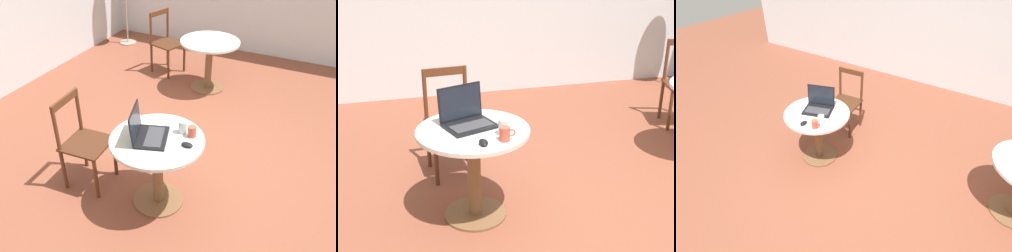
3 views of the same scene
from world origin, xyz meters
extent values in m
plane|color=brown|center=(0.00, 0.00, 0.00)|extent=(16.00, 16.00, 0.00)
cylinder|color=brown|center=(-0.71, 0.33, 0.01)|extent=(0.47, 0.47, 0.02)
cylinder|color=brown|center=(-0.71, 0.33, 0.35)|extent=(0.10, 0.10, 0.66)
cylinder|color=silver|center=(-0.71, 0.33, 0.70)|extent=(0.81, 0.81, 0.03)
cylinder|color=brown|center=(1.62, 0.76, 0.01)|extent=(0.47, 0.47, 0.02)
cylinder|color=brown|center=(1.62, 0.76, 0.35)|extent=(0.10, 0.10, 0.66)
cylinder|color=silver|center=(1.62, 0.76, 0.70)|extent=(0.81, 0.81, 0.03)
cylinder|color=#562D19|center=(-0.58, 0.89, 0.22)|extent=(0.04, 0.04, 0.45)
cylinder|color=#562D19|center=(-0.93, 0.86, 0.22)|extent=(0.04, 0.04, 0.45)
cylinder|color=#562D19|center=(-0.60, 1.25, 0.22)|extent=(0.04, 0.04, 0.45)
cylinder|color=#562D19|center=(-0.96, 1.22, 0.22)|extent=(0.04, 0.04, 0.45)
cube|color=#492715|center=(-0.77, 1.06, 0.46)|extent=(0.44, 0.44, 0.02)
cylinder|color=#562D19|center=(-0.60, 1.25, 0.70)|extent=(0.04, 0.04, 0.45)
cylinder|color=#562D19|center=(-0.96, 1.22, 0.70)|extent=(0.04, 0.04, 0.45)
cube|color=#562D19|center=(-0.78, 1.23, 0.89)|extent=(0.39, 0.05, 0.07)
cylinder|color=#562D19|center=(1.98, 1.29, 0.22)|extent=(0.04, 0.04, 0.45)
cylinder|color=#562D19|center=(1.63, 1.40, 0.22)|extent=(0.04, 0.04, 0.45)
cylinder|color=#562D19|center=(2.08, 1.64, 0.22)|extent=(0.04, 0.04, 0.45)
cylinder|color=#562D19|center=(1.74, 1.74, 0.22)|extent=(0.04, 0.04, 0.45)
cube|color=#492715|center=(1.86, 1.52, 0.46)|extent=(0.51, 0.51, 0.02)
cylinder|color=#562D19|center=(2.08, 1.64, 0.70)|extent=(0.04, 0.04, 0.45)
cylinder|color=#562D19|center=(1.74, 1.74, 0.70)|extent=(0.04, 0.04, 0.45)
cube|color=#562D19|center=(1.91, 1.69, 0.89)|extent=(0.38, 0.14, 0.07)
cylinder|color=#9E937F|center=(2.63, 2.73, 0.01)|extent=(0.30, 0.30, 0.02)
cylinder|color=#9E937F|center=(2.63, 2.73, 0.63)|extent=(0.02, 0.02, 1.23)
cube|color=black|center=(-0.73, 0.38, 0.72)|extent=(0.41, 0.36, 0.02)
cube|color=#38383D|center=(-0.72, 0.36, 0.73)|extent=(0.33, 0.23, 0.00)
cube|color=black|center=(-0.77, 0.51, 0.86)|extent=(0.34, 0.14, 0.26)
cube|color=black|center=(-0.77, 0.50, 0.86)|extent=(0.31, 0.12, 0.23)
ellipsoid|color=black|center=(-0.70, 0.06, 0.73)|extent=(0.06, 0.10, 0.03)
cylinder|color=#C64C38|center=(-0.55, 0.09, 0.76)|extent=(0.07, 0.07, 0.10)
torus|color=#C64C38|center=(-0.50, 0.09, 0.76)|extent=(0.05, 0.01, 0.05)
cylinder|color=silver|center=(-0.53, 0.18, 0.77)|extent=(0.07, 0.07, 0.11)
camera|label=1|loc=(-2.97, -0.90, 2.54)|focal=40.00mm
camera|label=2|loc=(-1.28, -2.66, 2.01)|focal=50.00mm
camera|label=3|loc=(1.02, -1.72, 2.52)|focal=28.00mm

